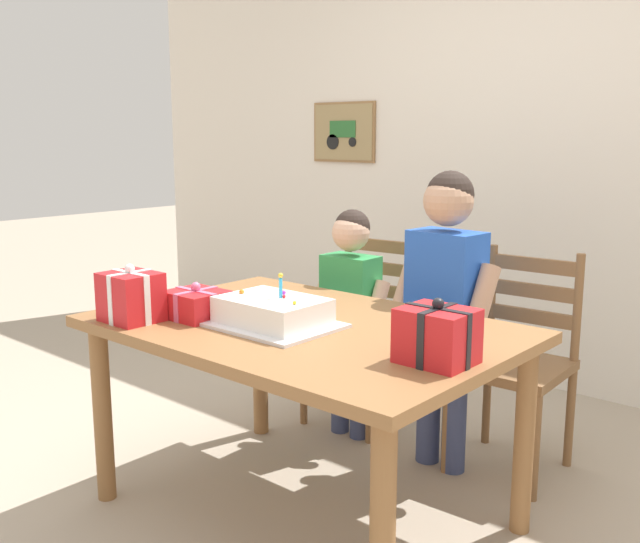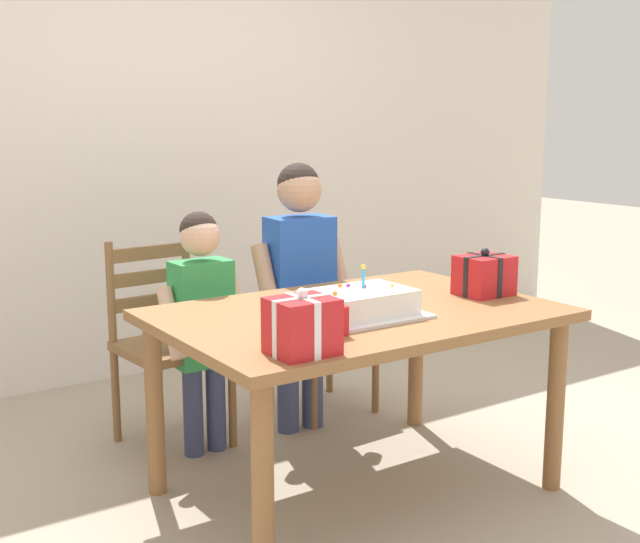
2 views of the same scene
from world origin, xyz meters
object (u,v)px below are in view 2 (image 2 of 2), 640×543
object	(u,v)px
dining_table	(357,332)
gift_box_corner_small	(302,326)
chair_right	(317,318)
gift_box_beside_cake	(484,275)
birthday_cake	(361,304)
chair_left	(167,342)
child_older	(300,271)
gift_box_red_large	(309,320)
child_younger	(202,309)

from	to	relation	value
dining_table	gift_box_corner_small	xyz separation A→B (m)	(-0.49, -0.38, 0.18)
dining_table	chair_right	world-z (taller)	chair_right
dining_table	chair_right	size ratio (longest dim) A/B	1.61
chair_right	gift_box_beside_cake	bearing A→B (deg)	-78.44
birthday_cake	chair_left	xyz separation A→B (m)	(-0.35, 0.98, -0.31)
gift_box_beside_cake	child_older	xyz separation A→B (m)	(-0.42, 0.75, -0.05)
gift_box_red_large	child_younger	bearing A→B (deg)	88.52
chair_left	chair_right	bearing A→B (deg)	0.01
gift_box_beside_cake	child_older	size ratio (longest dim) A/B	0.17
gift_box_corner_small	chair_right	xyz separation A→B (m)	(0.89, 1.26, -0.36)
child_older	child_younger	distance (m)	0.51
gift_box_beside_cake	child_younger	size ratio (longest dim) A/B	0.20
chair_left	child_younger	distance (m)	0.28
chair_left	child_younger	world-z (taller)	child_younger
dining_table	child_older	size ratio (longest dim) A/B	1.18
dining_table	gift_box_corner_small	bearing A→B (deg)	-142.29
gift_box_beside_cake	gift_box_corner_small	size ratio (longest dim) A/B	1.01
chair_right	child_older	distance (m)	0.43
gift_box_corner_small	chair_right	size ratio (longest dim) A/B	0.23
dining_table	chair_left	xyz separation A→B (m)	(-0.41, 0.88, -0.18)
gift_box_red_large	child_younger	xyz separation A→B (m)	(0.02, 0.87, -0.14)
birthday_cake	chair_right	world-z (taller)	birthday_cake
birthday_cake	gift_box_corner_small	size ratio (longest dim) A/B	2.08
gift_box_corner_small	chair_left	xyz separation A→B (m)	(0.08, 1.26, -0.36)
child_older	chair_left	bearing A→B (deg)	160.59
child_older	child_younger	xyz separation A→B (m)	(-0.50, 0.00, -0.12)
chair_right	birthday_cake	bearing A→B (deg)	-115.05
gift_box_beside_cake	gift_box_corner_small	bearing A→B (deg)	-164.19
birthday_cake	child_younger	world-z (taller)	child_younger
birthday_cake	gift_box_beside_cake	xyz separation A→B (m)	(0.65, 0.03, 0.03)
chair_left	child_older	size ratio (longest dim) A/B	0.73
birthday_cake	child_younger	bearing A→B (deg)	109.29
child_younger	birthday_cake	bearing A→B (deg)	-70.71
dining_table	child_younger	world-z (taller)	child_younger
birthday_cake	gift_box_corner_small	distance (m)	0.52
gift_box_corner_small	child_older	distance (m)	1.24
birthday_cake	gift_box_beside_cake	bearing A→B (deg)	2.37
chair_left	chair_right	distance (m)	0.81
gift_box_corner_small	gift_box_red_large	bearing A→B (deg)	51.99
gift_box_red_large	gift_box_corner_small	xyz separation A→B (m)	(-0.14, -0.18, 0.04)
dining_table	gift_box_beside_cake	xyz separation A→B (m)	(0.59, -0.07, 0.17)
dining_table	gift_box_corner_small	size ratio (longest dim) A/B	6.98
gift_box_corner_small	child_younger	bearing A→B (deg)	81.16
dining_table	gift_box_red_large	xyz separation A→B (m)	(-0.35, -0.20, 0.14)
dining_table	gift_box_red_large	world-z (taller)	gift_box_red_large
gift_box_corner_small	child_younger	world-z (taller)	child_younger
gift_box_red_large	chair_right	world-z (taller)	chair_right
chair_left	child_older	world-z (taller)	child_older
chair_left	child_older	xyz separation A→B (m)	(0.58, -0.20, 0.30)
birthday_cake	gift_box_red_large	distance (m)	0.31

